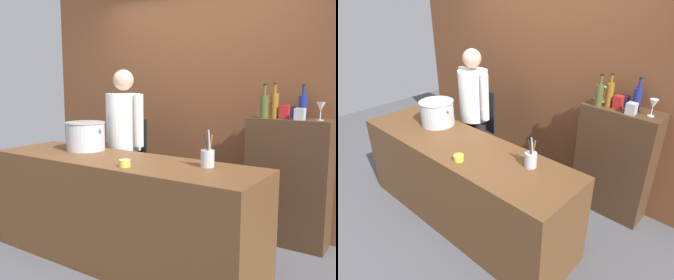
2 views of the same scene
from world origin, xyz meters
TOP-DOWN VIEW (x-y plane):
  - ground_plane at (0.00, 0.00)m, footprint 8.00×8.00m
  - brick_back_panel at (0.00, 1.40)m, footprint 4.40×0.10m
  - prep_counter at (0.00, 0.00)m, footprint 2.48×0.70m
  - bar_cabinet at (1.06, 1.19)m, footprint 0.76×0.32m
  - chef at (-0.48, 0.63)m, footprint 0.53×0.38m
  - stockpot_large at (-0.55, 0.15)m, footprint 0.43×0.37m
  - utensil_crock at (0.75, 0.14)m, footprint 0.10×0.10m
  - butter_jar at (0.23, -0.21)m, footprint 0.09×0.09m
  - wine_bottle_cobalt at (1.14, 1.24)m, footprint 0.08×0.08m
  - wine_bottle_amber at (0.91, 1.15)m, footprint 0.07×0.07m
  - wine_bottle_olive at (0.83, 1.09)m, footprint 0.08×0.08m
  - wine_glass_tall at (0.81, 1.21)m, footprint 0.07×0.07m
  - wine_glass_wide at (1.32, 1.17)m, footprint 0.08×0.08m
  - spice_tin_silver at (1.16, 1.10)m, footprint 0.09×0.09m
  - spice_tin_red at (1.00, 1.16)m, footprint 0.08×0.08m
  - spice_tin_navy at (1.03, 1.26)m, footprint 0.08×0.08m

SIDE VIEW (x-z plane):
  - ground_plane at x=0.00m, z-range 0.00..0.00m
  - prep_counter at x=0.00m, z-range 0.00..0.90m
  - bar_cabinet at x=1.06m, z-range 0.00..1.20m
  - butter_jar at x=0.23m, z-range 0.90..0.95m
  - chef at x=-0.48m, z-range 0.13..1.79m
  - utensil_crock at x=0.75m, z-range 0.83..1.11m
  - stockpot_large at x=-0.55m, z-range 0.90..1.17m
  - spice_tin_silver at x=1.16m, z-range 1.20..1.31m
  - spice_tin_navy at x=1.03m, z-range 1.20..1.31m
  - spice_tin_red at x=1.00m, z-range 1.20..1.32m
  - wine_glass_tall at x=0.81m, z-range 1.23..1.39m
  - wine_glass_wide at x=1.32m, z-range 1.23..1.40m
  - wine_bottle_cobalt at x=1.14m, z-range 1.16..1.47m
  - wine_bottle_olive at x=0.83m, z-range 1.16..1.47m
  - wine_bottle_amber at x=0.91m, z-range 1.16..1.49m
  - brick_back_panel at x=0.00m, z-range 0.00..3.00m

